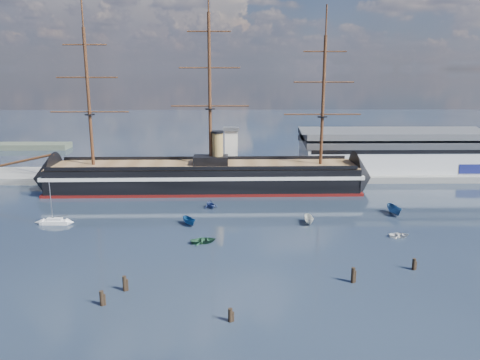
{
  "coord_description": "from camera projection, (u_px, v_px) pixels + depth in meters",
  "views": [
    {
      "loc": [
        3.44,
        -73.31,
        34.76
      ],
      "look_at": [
        5.17,
        35.0,
        9.0
      ],
      "focal_mm": 35.0,
      "sensor_mm": 36.0,
      "label": 1
    }
  ],
  "objects": [
    {
      "name": "warehouse",
      "position": [
        396.0,
        151.0,
        156.18
      ],
      "size": [
        63.0,
        21.0,
        11.6
      ],
      "color": "#B7BABC",
      "rests_on": "ground"
    },
    {
      "name": "piling_near_left",
      "position": [
        102.0,
        305.0,
        70.54
      ],
      "size": [
        0.64,
        0.64,
        3.07
      ],
      "primitive_type": "cylinder",
      "color": "black",
      "rests_on": "ground"
    },
    {
      "name": "ground",
      "position": [
        219.0,
        210.0,
        118.21
      ],
      "size": [
        600.0,
        600.0,
        0.0
      ],
      "primitive_type": "plane",
      "color": "black",
      "rests_on": "ground"
    },
    {
      "name": "quay",
      "position": [
        253.0,
        178.0,
        153.39
      ],
      "size": [
        180.0,
        18.0,
        2.0
      ],
      "primitive_type": "cube",
      "color": "slate",
      "rests_on": "ground"
    },
    {
      "name": "piling_extra",
      "position": [
        125.0,
        291.0,
        75.2
      ],
      "size": [
        0.64,
        0.64,
        3.24
      ],
      "primitive_type": "cylinder",
      "color": "black",
      "rests_on": "ground"
    },
    {
      "name": "piling_far_right",
      "position": [
        413.0,
        270.0,
        83.09
      ],
      "size": [
        0.64,
        0.64,
        2.81
      ],
      "primitive_type": "cylinder",
      "color": "black",
      "rests_on": "ground"
    },
    {
      "name": "motorboat_a",
      "position": [
        189.0,
        225.0,
        106.8
      ],
      "size": [
        6.03,
        4.81,
        2.31
      ],
      "primitive_type": "imported",
      "rotation": [
        0.0,
        0.0,
        0.55
      ],
      "color": "navy",
      "rests_on": "ground"
    },
    {
      "name": "motorboat_c",
      "position": [
        309.0,
        224.0,
        107.63
      ],
      "size": [
        5.97,
        2.25,
        2.38
      ],
      "primitive_type": "imported",
      "rotation": [
        0.0,
        0.0,
        -0.01
      ],
      "color": "silver",
      "rests_on": "ground"
    },
    {
      "name": "motorboat_b",
      "position": [
        203.0,
        243.0,
        95.96
      ],
      "size": [
        2.06,
        3.49,
        1.53
      ],
      "primitive_type": "imported",
      "rotation": [
        0.0,
        0.0,
        1.81
      ],
      "color": "#235236",
      "rests_on": "ground"
    },
    {
      "name": "quay_tower",
      "position": [
        231.0,
        150.0,
        148.1
      ],
      "size": [
        5.0,
        5.0,
        15.0
      ],
      "color": "silver",
      "rests_on": "ground"
    },
    {
      "name": "piling_near_mid",
      "position": [
        230.0,
        322.0,
        66.03
      ],
      "size": [
        0.64,
        0.64,
        2.73
      ],
      "primitive_type": "cylinder",
      "color": "black",
      "rests_on": "ground"
    },
    {
      "name": "motorboat_d",
      "position": [
        211.0,
        208.0,
        120.1
      ],
      "size": [
        7.06,
        5.62,
        2.39
      ],
      "primitive_type": "imported",
      "rotation": [
        0.0,
        0.0,
        0.5
      ],
      "color": "navy",
      "rests_on": "ground"
    },
    {
      "name": "warship",
      "position": [
        198.0,
        177.0,
        136.63
      ],
      "size": [
        112.96,
        17.13,
        53.94
      ],
      "rotation": [
        0.0,
        0.0,
        0.01
      ],
      "color": "black",
      "rests_on": "ground"
    },
    {
      "name": "piling_near_right",
      "position": [
        353.0,
        283.0,
        78.1
      ],
      "size": [
        0.64,
        0.64,
        3.39
      ],
      "primitive_type": "cylinder",
      "color": "black",
      "rests_on": "ground"
    },
    {
      "name": "motorboat_e",
      "position": [
        399.0,
        237.0,
        99.35
      ],
      "size": [
        1.22,
        2.72,
        1.24
      ],
      "primitive_type": "imported",
      "rotation": [
        0.0,
        0.0,
        1.63
      ],
      "color": "silver",
      "rests_on": "ground"
    },
    {
      "name": "motorboat_f",
      "position": [
        394.0,
        215.0,
        114.51
      ],
      "size": [
        7.46,
        3.56,
        2.87
      ],
      "primitive_type": "imported",
      "rotation": [
        0.0,
        0.0,
        0.13
      ],
      "color": "navy",
      "rests_on": "ground"
    },
    {
      "name": "sailboat",
      "position": [
        55.0,
        221.0,
        107.35
      ],
      "size": [
        6.52,
        2.16,
        10.31
      ],
      "rotation": [
        0.0,
        0.0,
        -0.04
      ],
      "color": "silver",
      "rests_on": "ground"
    }
  ]
}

